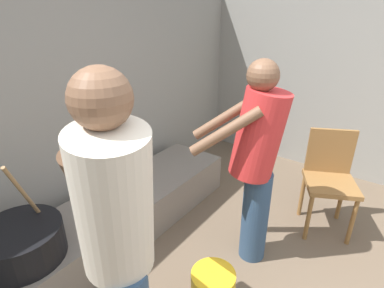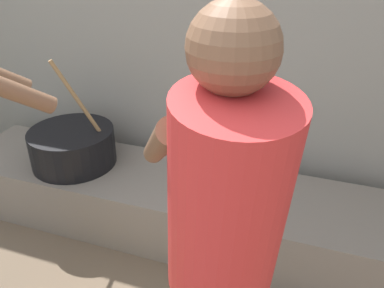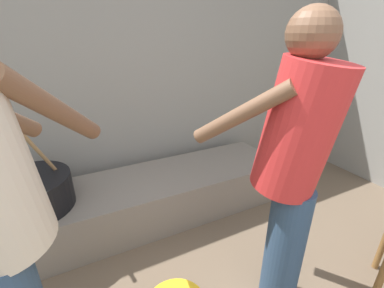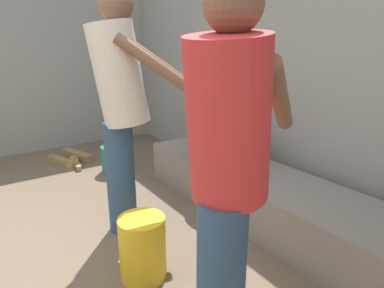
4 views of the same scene
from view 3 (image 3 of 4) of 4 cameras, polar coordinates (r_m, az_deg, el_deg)
The scene contains 4 objects.
block_enclosure_rear at distance 2.32m, azimuth -25.45°, elevation 10.03°, with size 5.76×0.20×1.98m, color gray.
hearth_ledge at distance 2.18m, azimuth -14.17°, elevation -12.71°, with size 2.68×0.60×0.36m, color slate.
cooking_pot_main at distance 2.01m, azimuth -32.00°, elevation -9.19°, with size 0.51×0.51×0.68m.
cook_in_red_shirt at distance 1.30m, azimuth 21.21°, elevation -3.96°, with size 0.61×0.72×1.53m.
Camera 3 is at (-0.03, 0.20, 1.43)m, focal length 24.22 mm.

